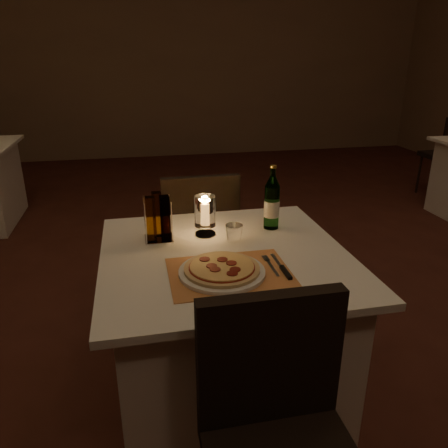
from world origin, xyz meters
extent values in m
cube|color=#4B2018|center=(0.00, 0.00, -0.01)|extent=(8.00, 10.00, 0.02)
cube|color=#84674D|center=(0.00, 5.01, 1.50)|extent=(8.00, 0.02, 3.00)
cube|color=white|center=(-0.21, -0.27, 0.35)|extent=(0.88, 0.88, 0.71)
cube|color=white|center=(-0.21, -0.27, 0.72)|extent=(1.00, 1.00, 0.03)
cube|color=black|center=(-0.21, -0.88, 0.69)|extent=(0.42, 0.05, 0.42)
cube|color=black|center=(-0.21, 0.53, 0.46)|extent=(0.42, 0.42, 0.05)
cube|color=black|center=(-0.21, 0.35, 0.69)|extent=(0.42, 0.05, 0.42)
cylinder|color=black|center=(-0.04, 0.70, 0.22)|extent=(0.03, 0.03, 0.44)
cylinder|color=black|center=(-0.38, 0.70, 0.22)|extent=(0.03, 0.03, 0.44)
cylinder|color=black|center=(-0.04, 0.36, 0.22)|extent=(0.03, 0.03, 0.44)
cylinder|color=black|center=(-0.38, 0.36, 0.22)|extent=(0.03, 0.03, 0.44)
cube|color=#C57B44|center=(-0.23, -0.45, 0.74)|extent=(0.45, 0.34, 0.00)
cylinder|color=white|center=(-0.26, -0.45, 0.75)|extent=(0.32, 0.32, 0.01)
cylinder|color=#D8B77F|center=(-0.26, -0.45, 0.76)|extent=(0.28, 0.28, 0.01)
cylinder|color=maroon|center=(-0.26, -0.45, 0.77)|extent=(0.24, 0.24, 0.00)
cylinder|color=#EACC7F|center=(-0.26, -0.45, 0.77)|extent=(0.24, 0.24, 0.00)
cylinder|color=maroon|center=(-0.22, -0.44, 0.78)|extent=(0.04, 0.04, 0.00)
cylinder|color=maroon|center=(-0.25, -0.40, 0.78)|extent=(0.04, 0.04, 0.00)
cylinder|color=maroon|center=(-0.31, -0.39, 0.78)|extent=(0.04, 0.04, 0.00)
cylinder|color=maroon|center=(-0.30, -0.45, 0.78)|extent=(0.04, 0.04, 0.00)
cylinder|color=maroon|center=(-0.29, -0.48, 0.78)|extent=(0.04, 0.04, 0.00)
cylinder|color=maroon|center=(-0.24, -0.52, 0.78)|extent=(0.04, 0.04, 0.00)
cylinder|color=maroon|center=(-0.22, -0.49, 0.78)|extent=(0.04, 0.04, 0.00)
cube|color=silver|center=(-0.06, -0.45, 0.75)|extent=(0.01, 0.14, 0.00)
cube|color=silver|center=(-0.06, -0.36, 0.75)|extent=(0.02, 0.05, 0.00)
cube|color=black|center=(-0.03, -0.50, 0.75)|extent=(0.02, 0.10, 0.01)
cube|color=silver|center=(-0.03, -0.39, 0.75)|extent=(0.01, 0.12, 0.00)
cylinder|color=#63A257|center=(0.06, -0.04, 0.84)|extent=(0.07, 0.07, 0.20)
cylinder|color=#63A257|center=(0.06, -0.04, 1.01)|extent=(0.02, 0.02, 0.04)
cylinder|color=gold|center=(0.06, -0.04, 1.03)|extent=(0.03, 0.03, 0.01)
cylinder|color=silver|center=(0.06, -0.04, 0.84)|extent=(0.07, 0.07, 0.08)
cylinder|color=white|center=(-0.26, -0.06, 0.74)|extent=(0.09, 0.09, 0.01)
cylinder|color=white|center=(-0.26, -0.06, 0.77)|extent=(0.02, 0.02, 0.04)
cylinder|color=white|center=(-0.26, -0.06, 0.85)|extent=(0.09, 0.09, 0.14)
cylinder|color=white|center=(-0.26, -0.06, 0.84)|extent=(0.03, 0.03, 0.10)
ellipsoid|color=orange|center=(-0.26, -0.06, 0.90)|extent=(0.02, 0.02, 0.03)
cube|color=white|center=(-0.46, -0.07, 0.74)|extent=(0.12, 0.12, 0.01)
cylinder|color=white|center=(-0.52, -0.12, 0.84)|extent=(0.01, 0.01, 0.18)
cylinder|color=white|center=(-0.41, -0.12, 0.84)|extent=(0.01, 0.01, 0.18)
cylinder|color=white|center=(-0.52, -0.01, 0.84)|extent=(0.01, 0.01, 0.18)
cylinder|color=white|center=(-0.41, -0.01, 0.84)|extent=(0.01, 0.01, 0.18)
cube|color=#BF8C33|center=(-0.49, -0.10, 0.85)|extent=(0.04, 0.04, 0.20)
cube|color=#3F1E14|center=(-0.43, -0.10, 0.85)|extent=(0.04, 0.04, 0.20)
cube|color=#BF8C33|center=(-0.46, -0.04, 0.85)|extent=(0.04, 0.04, 0.20)
cylinder|color=black|center=(-1.94, 3.36, 0.22)|extent=(0.03, 0.03, 0.44)
cylinder|color=black|center=(-1.94, 3.02, 0.22)|extent=(0.03, 0.03, 0.44)
cube|color=black|center=(2.80, 2.26, 0.46)|extent=(0.42, 0.42, 0.05)
cylinder|color=black|center=(2.97, 2.43, 0.22)|extent=(0.03, 0.03, 0.44)
cylinder|color=black|center=(2.63, 2.43, 0.22)|extent=(0.03, 0.03, 0.44)
cylinder|color=black|center=(2.63, 2.09, 0.22)|extent=(0.03, 0.03, 0.44)
camera|label=1|loc=(-0.55, -1.85, 1.50)|focal=35.00mm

